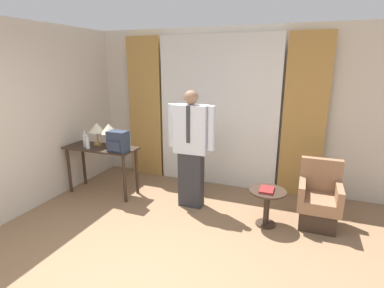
# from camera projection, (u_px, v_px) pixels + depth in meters

# --- Properties ---
(wall_back) EXTENTS (10.00, 0.06, 2.70)m
(wall_back) POSITION_uv_depth(u_px,v_px,m) (219.00, 108.00, 5.23)
(wall_back) COLOR beige
(wall_back) RESTS_ON ground_plane
(curtain_sheer_center) EXTENTS (2.08, 0.06, 2.58)m
(curtain_sheer_center) POSITION_uv_depth(u_px,v_px,m) (217.00, 113.00, 5.13)
(curtain_sheer_center) COLOR white
(curtain_sheer_center) RESTS_ON ground_plane
(curtain_drape_left) EXTENTS (0.65, 0.06, 2.58)m
(curtain_drape_left) POSITION_uv_depth(u_px,v_px,m) (145.00, 109.00, 5.62)
(curtain_drape_left) COLOR #B28442
(curtain_drape_left) RESTS_ON ground_plane
(curtain_drape_right) EXTENTS (0.65, 0.06, 2.58)m
(curtain_drape_right) POSITION_uv_depth(u_px,v_px,m) (304.00, 118.00, 4.65)
(curtain_drape_right) COLOR #B28442
(curtain_drape_right) RESTS_ON ground_plane
(desk) EXTENTS (1.20, 0.48, 0.80)m
(desk) POSITION_uv_depth(u_px,v_px,m) (101.00, 155.00, 4.90)
(desk) COLOR #38281E
(desk) RESTS_ON ground_plane
(table_lamp_left) EXTENTS (0.27, 0.27, 0.38)m
(table_lamp_left) POSITION_uv_depth(u_px,v_px,m) (97.00, 128.00, 4.91)
(table_lamp_left) COLOR tan
(table_lamp_left) RESTS_ON desk
(table_lamp_right) EXTENTS (0.27, 0.27, 0.38)m
(table_lamp_right) POSITION_uv_depth(u_px,v_px,m) (109.00, 130.00, 4.83)
(table_lamp_right) COLOR tan
(table_lamp_right) RESTS_ON desk
(bottle_near_edge) EXTENTS (0.06, 0.06, 0.23)m
(bottle_near_edge) POSITION_uv_depth(u_px,v_px,m) (88.00, 143.00, 4.74)
(bottle_near_edge) COLOR silver
(bottle_near_edge) RESTS_ON desk
(bottle_by_lamp) EXTENTS (0.07, 0.07, 0.27)m
(bottle_by_lamp) POSITION_uv_depth(u_px,v_px,m) (85.00, 140.00, 4.84)
(bottle_by_lamp) COLOR silver
(bottle_by_lamp) RESTS_ON desk
(backpack) EXTENTS (0.30, 0.22, 0.32)m
(backpack) POSITION_uv_depth(u_px,v_px,m) (118.00, 142.00, 4.57)
(backpack) COLOR #2D384C
(backpack) RESTS_ON desk
(person) EXTENTS (0.71, 0.23, 1.76)m
(person) POSITION_uv_depth(u_px,v_px,m) (191.00, 146.00, 4.37)
(person) COLOR #2D2D33
(person) RESTS_ON ground_plane
(armchair) EXTENTS (0.53, 0.55, 0.88)m
(armchair) POSITION_uv_depth(u_px,v_px,m) (318.00, 202.00, 3.99)
(armchair) COLOR #38281E
(armchair) RESTS_ON ground_plane
(side_table) EXTENTS (0.48, 0.48, 0.50)m
(side_table) POSITION_uv_depth(u_px,v_px,m) (267.00, 201.00, 3.97)
(side_table) COLOR #38281E
(side_table) RESTS_ON ground_plane
(book) EXTENTS (0.18, 0.24, 0.03)m
(book) POSITION_uv_depth(u_px,v_px,m) (267.00, 190.00, 3.91)
(book) COLOR maroon
(book) RESTS_ON side_table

